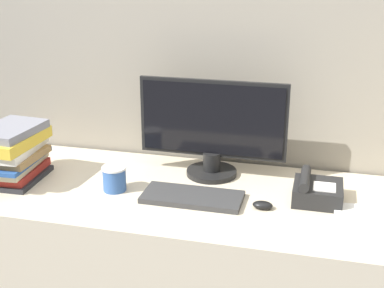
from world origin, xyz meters
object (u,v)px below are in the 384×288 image
Objects in this scene: keyboard at (192,197)px; desk_telephone at (316,191)px; monitor at (212,130)px; mouse at (263,205)px; coffee_cup at (114,178)px; book_stack at (12,153)px.

desk_telephone is at bearing 12.93° from keyboard.
mouse is (0.24, -0.26, -0.18)m from monitor.
keyboard is 3.85× the size of coffee_cup.
keyboard is at bearing 177.68° from mouse.
desk_telephone is at bearing -19.03° from monitor.
book_stack reaches higher than mouse.
monitor is 0.30m from keyboard.
mouse is at bearing -0.61° from book_stack.
keyboard is at bearing -0.00° from book_stack.
keyboard is 0.26m from mouse.
coffee_cup reaches higher than keyboard.
monitor is 1.86× the size of book_stack.
book_stack is 1.17m from desk_telephone.
desk_telephone is (0.74, 0.09, -0.01)m from coffee_cup.
monitor reaches higher than mouse.
mouse is at bearing -46.95° from monitor.
mouse is at bearing -1.82° from coffee_cup.
coffee_cup reaches higher than mouse.
book_stack is (-0.72, 0.00, 0.10)m from keyboard.
desk_telephone is at bearing 7.14° from coffee_cup.
monitor is 0.47m from desk_telephone.
monitor is at bearing 85.45° from keyboard.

